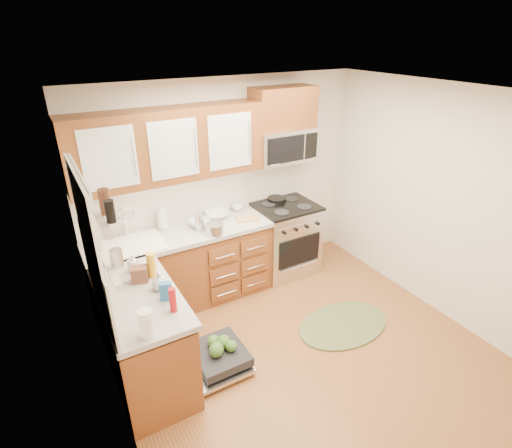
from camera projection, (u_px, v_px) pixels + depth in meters
floor at (306, 354)px, 4.03m from camera, size 3.50×3.50×0.00m
ceiling at (325, 98)px, 2.93m from camera, size 3.50×3.50×0.00m
wall_back at (226, 185)px, 4.85m from camera, size 3.50×0.04×2.50m
wall_left at (107, 309)px, 2.70m from camera, size 0.04×3.50×2.50m
wall_right at (445, 206)px, 4.27m from camera, size 0.04×3.50×2.50m
base_cabinet_back at (184, 270)px, 4.65m from camera, size 2.05×0.60×0.85m
base_cabinet_left at (144, 340)px, 3.61m from camera, size 0.60×1.25×0.85m
countertop_back at (181, 234)px, 4.43m from camera, size 2.07×0.64×0.05m
countertop_left at (139, 297)px, 3.40m from camera, size 0.64×1.27×0.05m
backsplash_back at (169, 200)px, 4.53m from camera, size 2.05×0.02×0.57m
backsplash_left at (96, 276)px, 3.13m from camera, size 0.02×1.25×0.57m
upper_cabinets at (168, 145)px, 4.11m from camera, size 2.05×0.35×0.75m
cabinet_over_mw at (283, 107)px, 4.62m from camera, size 0.76×0.35×0.47m
range at (285, 239)px, 5.24m from camera, size 0.76×0.64×0.95m
microwave at (283, 145)px, 4.80m from camera, size 0.76×0.38×0.40m
sink at (135, 255)px, 4.23m from camera, size 0.62×0.50×0.26m
dishwasher at (216, 359)px, 3.84m from camera, size 0.70×0.60×0.20m
window at (89, 239)px, 2.96m from camera, size 0.03×1.05×1.05m
window_blind at (84, 197)px, 2.83m from camera, size 0.02×0.96×0.40m
shelf_upper at (102, 221)px, 2.09m from camera, size 0.04×0.40×0.03m
shelf_lower at (111, 270)px, 2.22m from camera, size 0.04×0.40×0.03m
rug at (343, 325)px, 4.42m from camera, size 1.11×0.75×0.02m
skillet at (277, 199)px, 5.16m from camera, size 0.27×0.27×0.04m
stock_pot at (215, 229)px, 4.37m from camera, size 0.22×0.22×0.12m
cutting_board at (247, 219)px, 4.72m from camera, size 0.30×0.23×0.02m
canister at (200, 223)px, 4.43m from camera, size 0.13×0.13×0.17m
paper_towel_roll at (146, 324)px, 2.88m from camera, size 0.13×0.13×0.23m
mustard_bottle at (151, 265)px, 3.58m from camera, size 0.10×0.10×0.24m
red_bottle at (173, 300)px, 3.15m from camera, size 0.07×0.07×0.21m
wooden_box at (139, 274)px, 3.54m from camera, size 0.17×0.14×0.14m
blue_carton at (166, 291)px, 3.30m from camera, size 0.12×0.09×0.16m
bowl_a at (217, 215)px, 4.77m from camera, size 0.31×0.31×0.07m
bowl_b at (200, 223)px, 4.55m from camera, size 0.26×0.26×0.08m
cup at (237, 207)px, 4.93m from camera, size 0.17×0.17×0.11m
soap_bottle_a at (162, 216)px, 4.44m from camera, size 0.15×0.15×0.31m
soap_bottle_b at (133, 263)px, 3.68m from camera, size 0.10×0.10×0.17m
soap_bottle_c at (159, 281)px, 3.43m from camera, size 0.14×0.14×0.17m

